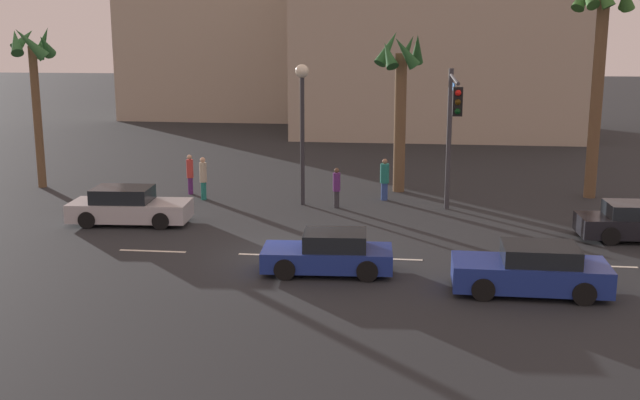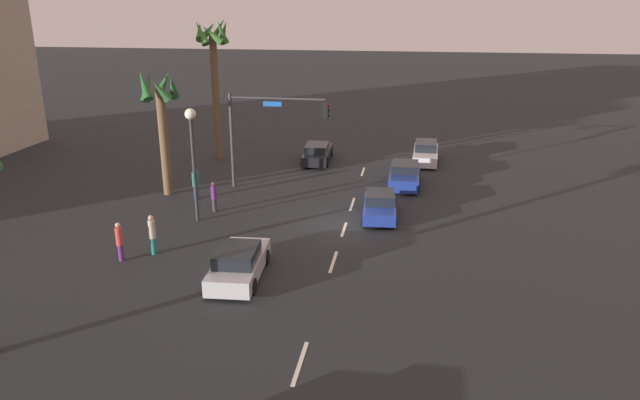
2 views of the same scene
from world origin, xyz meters
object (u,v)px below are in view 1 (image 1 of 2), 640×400
car_5 (532,270)px  pedestrian_1 (385,178)px  streetlamp (302,107)px  pedestrian_3 (203,177)px  palm_tree_0 (400,82)px  palm_tree_2 (34,66)px  building_0 (232,35)px  car_1 (329,254)px  traffic_signal (452,119)px  pedestrian_2 (190,173)px  car_2 (129,207)px  building_1 (440,18)px  palm_tree_1 (602,32)px  pedestrian_0 (337,187)px

car_5 → pedestrian_1: (-4.53, 11.80, 0.30)m
streetlamp → pedestrian_3: streetlamp is taller
palm_tree_0 → palm_tree_2: palm_tree_2 is taller
streetlamp → building_0: size_ratio=0.35×
pedestrian_1 → car_1: bearing=-96.9°
traffic_signal → pedestrian_2: (-11.34, 3.83, -3.01)m
car_2 → building_1: building_1 is taller
traffic_signal → pedestrian_3: size_ratio=3.24×
pedestrian_2 → palm_tree_1: (17.73, 1.38, 6.18)m
traffic_signal → pedestrian_1: size_ratio=3.34×
streetlamp → pedestrian_3: bearing=174.3°
palm_tree_2 → building_1: size_ratio=0.38×
car_1 → traffic_signal: bearing=61.0°
streetlamp → pedestrian_0: (1.48, -0.43, -3.25)m
palm_tree_2 → pedestrian_1: bearing=-3.4°
pedestrian_3 → palm_tree_1: bearing=8.4°
building_0 → traffic_signal: bearing=-64.2°
palm_tree_0 → pedestrian_2: bearing=-169.0°
palm_tree_0 → palm_tree_1: 8.72m
car_2 → building_1: 32.54m
car_2 → palm_tree_2: size_ratio=0.61×
pedestrian_0 → building_1: building_1 is taller
car_2 → pedestrian_0: size_ratio=2.74×
palm_tree_2 → building_1: building_1 is taller
car_5 → building_1: (-1.62, 35.55, 7.51)m
palm_tree_2 → building_0: (1.65, 32.65, 1.29)m
car_2 → pedestrian_1: bearing=29.4°
car_1 → car_2: car_2 is taller
building_1 → car_2: bearing=-112.8°
traffic_signal → palm_tree_0: size_ratio=0.83×
car_1 → palm_tree_0: (1.84, 12.66, 4.38)m
palm_tree_2 → palm_tree_1: bearing=1.5°
pedestrian_1 → palm_tree_2: (-16.10, 0.96, 4.70)m
car_2 → streetlamp: bearing=33.5°
car_1 → palm_tree_1: palm_tree_1 is taller
car_1 → pedestrian_2: 13.17m
car_5 → palm_tree_1: palm_tree_1 is taller
pedestrian_1 → building_1: (2.91, 23.75, 7.21)m
streetlamp → palm_tree_1: (12.40, 2.93, 3.00)m
palm_tree_2 → pedestrian_0: bearing=-10.8°
pedestrian_1 → car_2: bearing=-150.6°
pedestrian_0 → building_1: 26.94m
car_2 → pedestrian_1: 10.94m
car_2 → pedestrian_0: pedestrian_0 is taller
streetlamp → pedestrian_2: size_ratio=3.27×
pedestrian_3 → building_1: building_1 is taller
pedestrian_2 → palm_tree_0: (9.29, 1.80, 4.01)m
building_1 → pedestrian_2: bearing=-116.0°
car_2 → streetlamp: (6.12, 4.05, 3.49)m
pedestrian_3 → palm_tree_1: palm_tree_1 is taller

